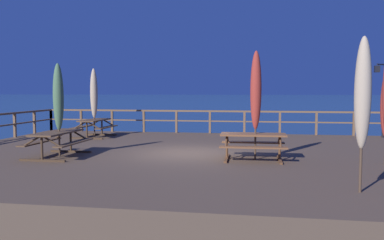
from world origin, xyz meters
name	(u,v)px	position (x,y,z in m)	size (l,w,h in m)	color
ground_plane	(187,179)	(0.00, 0.00, 0.00)	(600.00, 600.00, 0.00)	navy
wooden_deck	(187,166)	(0.00, 0.00, 0.44)	(16.52, 12.64, 0.87)	brown
railing_waterside_far	(210,118)	(0.00, 6.17, 1.61)	(16.32, 0.10, 1.09)	brown
picnic_table_front_right	(253,141)	(2.12, -0.99, 1.43)	(1.90, 1.44, 0.78)	brown
picnic_table_back_left	(57,138)	(-3.78, -1.38, 1.43)	(1.41, 2.13, 0.78)	brown
picnic_table_back_right	(95,124)	(-4.77, 3.79, 1.43)	(1.46, 1.92, 0.78)	brown
patio_umbrella_tall_back_left	(256,91)	(2.18, -0.98, 2.87)	(0.32, 0.32, 3.15)	#4C3828
patio_umbrella_tall_mid_right	(58,97)	(-3.76, -1.30, 2.68)	(0.32, 0.32, 2.84)	#4C3828
patio_umbrella_tall_back_right	(94,94)	(-4.77, 3.78, 2.76)	(0.32, 0.32, 2.98)	#4C3828
patio_umbrella_short_front	(363,94)	(4.26, -4.46, 2.82)	(0.32, 0.32, 3.06)	#4C3828
lamp_post_hooked	(381,88)	(7.41, 5.49, 2.98)	(0.56, 0.51, 3.20)	black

